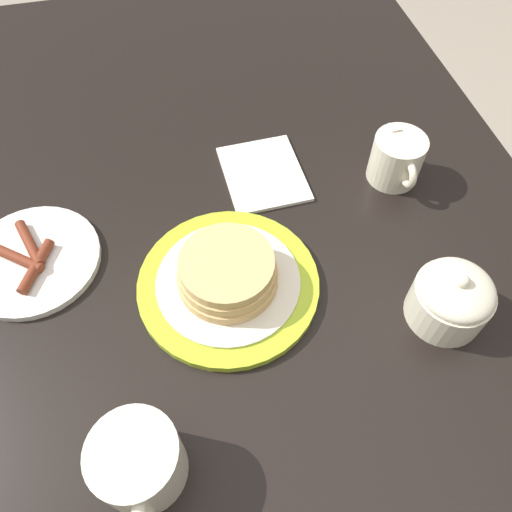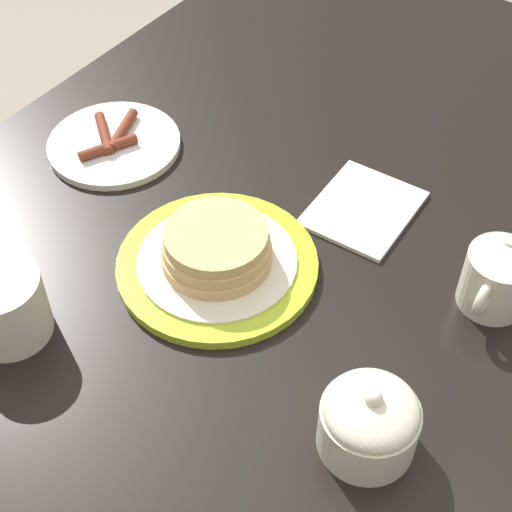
{
  "view_description": "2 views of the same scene",
  "coord_description": "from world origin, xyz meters",
  "px_view_note": "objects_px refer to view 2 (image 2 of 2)",
  "views": [
    {
      "loc": [
        0.33,
        -0.08,
        1.33
      ],
      "look_at": [
        -0.03,
        0.01,
        0.79
      ],
      "focal_mm": 35.0,
      "sensor_mm": 36.0,
      "label": 1
    },
    {
      "loc": [
        0.48,
        0.36,
        1.45
      ],
      "look_at": [
        -0.03,
        0.01,
        0.79
      ],
      "focal_mm": 55.0,
      "sensor_mm": 36.0,
      "label": 2
    }
  ],
  "objects_px": {
    "side_plate_bacon": "(114,143)",
    "creamer_pitcher": "(497,278)",
    "coffee_mug": "(2,308)",
    "pancake_plate": "(217,256)",
    "sugar_bowl": "(369,421)",
    "napkin": "(363,209)"
  },
  "relations": [
    {
      "from": "coffee_mug",
      "to": "creamer_pitcher",
      "type": "xyz_separation_m",
      "value": [
        -0.35,
        0.42,
        -0.0
      ]
    },
    {
      "from": "coffee_mug",
      "to": "sugar_bowl",
      "type": "height_order",
      "value": "sugar_bowl"
    },
    {
      "from": "sugar_bowl",
      "to": "napkin",
      "type": "distance_m",
      "value": 0.34
    },
    {
      "from": "creamer_pitcher",
      "to": "coffee_mug",
      "type": "bearing_deg",
      "value": -50.44
    },
    {
      "from": "side_plate_bacon",
      "to": "sugar_bowl",
      "type": "bearing_deg",
      "value": 68.41
    },
    {
      "from": "side_plate_bacon",
      "to": "coffee_mug",
      "type": "distance_m",
      "value": 0.33
    },
    {
      "from": "side_plate_bacon",
      "to": "sugar_bowl",
      "type": "xyz_separation_m",
      "value": [
        0.2,
        0.51,
        0.03
      ]
    },
    {
      "from": "coffee_mug",
      "to": "sugar_bowl",
      "type": "bearing_deg",
      "value": 104.95
    },
    {
      "from": "creamer_pitcher",
      "to": "sugar_bowl",
      "type": "relative_size",
      "value": 1.16
    },
    {
      "from": "napkin",
      "to": "coffee_mug",
      "type": "bearing_deg",
      "value": -29.86
    },
    {
      "from": "side_plate_bacon",
      "to": "creamer_pitcher",
      "type": "distance_m",
      "value": 0.54
    },
    {
      "from": "pancake_plate",
      "to": "side_plate_bacon",
      "type": "xyz_separation_m",
      "value": [
        -0.1,
        -0.25,
        -0.02
      ]
    },
    {
      "from": "pancake_plate",
      "to": "side_plate_bacon",
      "type": "bearing_deg",
      "value": -111.54
    },
    {
      "from": "side_plate_bacon",
      "to": "napkin",
      "type": "bearing_deg",
      "value": 103.92
    },
    {
      "from": "pancake_plate",
      "to": "creamer_pitcher",
      "type": "bearing_deg",
      "value": 115.87
    },
    {
      "from": "pancake_plate",
      "to": "sugar_bowl",
      "type": "distance_m",
      "value": 0.28
    },
    {
      "from": "pancake_plate",
      "to": "side_plate_bacon",
      "type": "relative_size",
      "value": 1.31
    },
    {
      "from": "side_plate_bacon",
      "to": "sugar_bowl",
      "type": "distance_m",
      "value": 0.55
    },
    {
      "from": "creamer_pitcher",
      "to": "napkin",
      "type": "xyz_separation_m",
      "value": [
        -0.05,
        -0.19,
        -0.04
      ]
    },
    {
      "from": "coffee_mug",
      "to": "napkin",
      "type": "height_order",
      "value": "coffee_mug"
    },
    {
      "from": "coffee_mug",
      "to": "side_plate_bacon",
      "type": "bearing_deg",
      "value": -158.46
    },
    {
      "from": "pancake_plate",
      "to": "coffee_mug",
      "type": "height_order",
      "value": "coffee_mug"
    }
  ]
}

